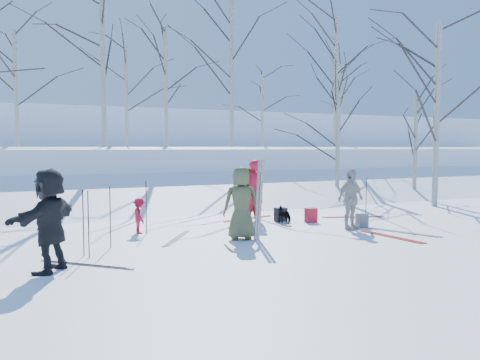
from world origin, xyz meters
name	(u,v)px	position (x,y,z in m)	size (l,w,h in m)	color
ground	(265,237)	(0.00, 0.00, 0.00)	(120.00, 120.00, 0.00)	white
snow_ramp	(181,201)	(0.00, 7.00, 0.15)	(70.00, 9.50, 1.40)	white
snow_plateau	(130,168)	(0.00, 17.00, 1.00)	(70.00, 18.00, 2.20)	white
far_hill	(88,149)	(0.00, 38.00, 2.00)	(90.00, 30.00, 6.00)	white
skier_olive_center	(241,203)	(-0.66, -0.04, 0.87)	(0.85, 0.55, 1.74)	#4B4F2F
skier_red_north	(253,191)	(0.74, 2.18, 0.91)	(0.67, 0.44, 1.83)	red
skier_redor_behind	(250,194)	(0.89, 2.76, 0.78)	(0.76, 0.59, 1.56)	#AF390D
skier_red_seated	(139,216)	(-2.70, 1.73, 0.45)	(0.59, 0.34, 0.91)	red
skier_cream_east	(351,199)	(2.57, 0.03, 0.81)	(0.95, 0.40, 1.63)	beige
skier_grey_west	(50,220)	(-4.90, -1.29, 0.91)	(1.69, 0.54, 1.83)	black
dog	(285,215)	(1.44, 1.55, 0.25)	(0.27, 0.60, 0.50)	black
upright_ski_left	(257,200)	(-0.36, -0.29, 0.95)	(0.07, 0.02, 1.90)	silver
upright_ski_right	(261,200)	(-0.28, -0.30, 0.95)	(0.07, 0.02, 1.90)	silver
ski_pair_a	(403,232)	(3.50, -0.93, 0.01)	(0.89, 1.84, 0.02)	silver
ski_pair_b	(391,237)	(2.81, -1.27, 0.01)	(0.40, 1.91, 0.02)	#A62917
ski_pair_c	(177,238)	(-2.03, 0.69, 0.01)	(1.17, 1.72, 0.02)	silver
ski_pair_d	(86,265)	(-4.29, -1.09, 0.01)	(1.53, 1.44, 0.02)	silver
ski_pair_e	(248,218)	(0.85, 2.80, 0.01)	(1.87, 0.75, 0.02)	#A62917
ski_pair_f	(353,217)	(4.01, 1.74, 0.01)	(1.87, 0.78, 0.02)	#A62917
ski_pole_a	(366,201)	(3.40, 0.42, 0.67)	(0.02, 0.02, 1.34)	black
ski_pole_b	(83,223)	(-4.25, -0.28, 0.67)	(0.02, 0.02, 1.34)	black
ski_pole_c	(88,224)	(-4.17, -0.49, 0.67)	(0.02, 0.02, 1.34)	black
ski_pole_d	(110,217)	(-3.64, 0.27, 0.67)	(0.02, 0.02, 1.34)	black
ski_pole_e	(241,199)	(0.45, 2.45, 0.67)	(0.02, 0.02, 1.34)	black
ski_pole_f	(353,200)	(3.31, 0.87, 0.67)	(0.02, 0.02, 1.34)	black
ski_pole_g	(146,207)	(-2.54, 1.64, 0.67)	(0.02, 0.02, 1.34)	black
backpack_red	(311,215)	(2.24, 1.43, 0.21)	(0.32, 0.22, 0.42)	#B51B2B
backpack_grey	(362,220)	(3.05, 0.15, 0.19)	(0.30, 0.20, 0.38)	slate
backpack_dark	(281,214)	(1.55, 2.00, 0.20)	(0.34, 0.24, 0.40)	black
birch_plateau_b	(126,96)	(-0.44, 15.32, 4.90)	(4.39, 4.39, 5.41)	silver
birch_plateau_c	(336,81)	(9.94, 11.07, 5.73)	(5.54, 5.54, 7.06)	silver
birch_plateau_d	(16,89)	(-5.67, 12.42, 4.70)	(4.10, 4.10, 5.00)	silver
birch_plateau_e	(232,74)	(3.64, 10.58, 5.63)	(5.41, 5.41, 6.87)	silver
birch_plateau_f	(166,87)	(0.82, 11.99, 5.04)	(4.58, 4.58, 5.69)	silver
birch_plateau_g	(103,62)	(-2.38, 9.87, 5.64)	(5.42, 5.42, 6.88)	silver
birch_plateau_h	(262,111)	(6.43, 12.88, 4.16)	(3.34, 3.34, 3.91)	silver
birch_plateau_i	(340,104)	(12.62, 14.36, 4.88)	(4.35, 4.35, 5.36)	silver
birch_edge_b	(437,115)	(8.49, 2.76, 3.38)	(5.33, 5.33, 6.76)	silver
birch_edge_c	(415,148)	(10.04, 5.34, 2.15)	(3.61, 3.61, 4.31)	silver
birch_edge_e	(338,144)	(6.44, 5.98, 2.33)	(3.86, 3.86, 4.65)	silver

